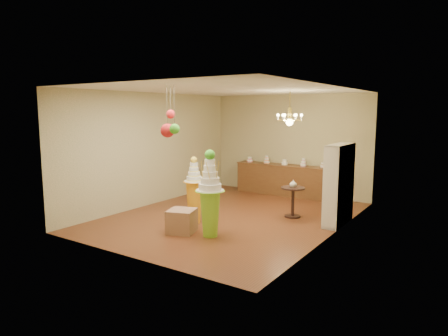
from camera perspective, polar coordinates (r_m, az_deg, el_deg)
The scene contains 17 objects.
floor at distance 9.69m, azimuth 1.03°, elevation -6.92°, with size 6.50×6.50×0.00m, color #5B2D18.
ceiling at distance 9.36m, azimuth 1.08°, elevation 11.10°, with size 6.50×6.50×0.00m, color silver.
wall_back at distance 12.26m, azimuth 9.26°, elevation 3.29°, with size 5.00×0.04×3.00m, color tan.
wall_front at distance 6.91m, azimuth -13.59°, elevation -0.56°, with size 5.00×0.04×3.00m, color tan.
wall_left at distance 10.95m, azimuth -10.06°, elevation 2.70°, with size 0.04×6.50×3.00m, color tan.
wall_right at distance 8.34m, azimuth 15.69°, elevation 0.83°, with size 0.04×6.50×3.00m, color tan.
pedestal_green at distance 8.03m, azimuth -2.00°, elevation -4.79°, with size 0.73×0.73×1.77m.
pedestal_orange at distance 9.03m, azimuth -4.28°, elevation -4.08°, with size 0.48×0.48×1.51m.
burlap_riser at distance 8.44m, azimuth -6.04°, elevation -7.55°, with size 0.54×0.54×0.49m, color #8F674E.
sideboard at distance 12.14m, azimuth 8.61°, elevation -1.61°, with size 3.04×0.54×1.16m.
shelving_unit at distance 9.24m, azimuth 16.12°, elevation -2.25°, with size 0.33×1.20×1.80m.
round_table at distance 9.66m, azimuth 9.80°, elevation -4.22°, with size 0.64×0.64×0.73m.
vase at distance 9.59m, azimuth 9.85°, elevation -2.19°, with size 0.17×0.17×0.18m, color beige.
pom_red_left at distance 7.79m, azimuth -8.08°, elevation 5.33°, with size 0.27×0.27×0.99m.
pom_green_mid at distance 7.58m, azimuth -7.08°, elevation 5.59°, with size 0.19×0.19×0.91m.
pom_red_right at distance 7.88m, azimuth -7.63°, elevation 7.64°, with size 0.17×0.17×0.63m.
chandelier at distance 9.87m, azimuth 9.34°, elevation 6.79°, with size 0.83×0.83×0.85m.
Camera 1 is at (5.03, -7.88, 2.53)m, focal length 32.00 mm.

